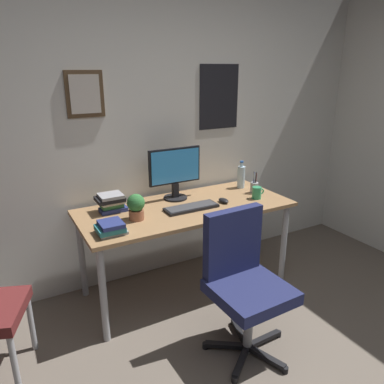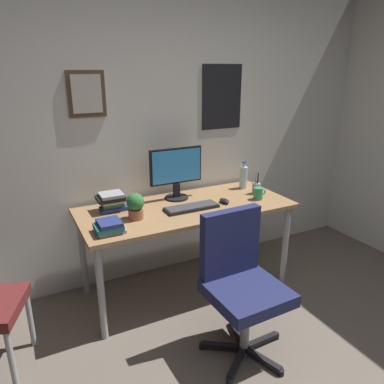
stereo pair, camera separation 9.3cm
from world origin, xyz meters
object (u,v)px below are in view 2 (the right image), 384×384
Objects in this scene: potted_plant at (135,205)px; pen_cup at (256,188)px; office_chair at (240,278)px; coffee_mug_near at (258,193)px; monitor at (176,171)px; book_stack_right at (112,201)px; keyboard at (192,207)px; water_bottle at (243,177)px; computer_mouse at (224,201)px; book_stack_left at (109,227)px.

pen_cup is (1.13, 0.07, -0.05)m from potted_plant.
office_chair is 8.16× the size of coffee_mug_near.
office_chair is 1.09m from pen_cup.
potted_plant is at bearing -148.74° from monitor.
book_stack_right is at bearing -176.72° from monitor.
water_bottle is at bearing 21.37° from keyboard.
keyboard is at bearing -0.96° from potted_plant.
pen_cup reaches higher than potted_plant.
pen_cup is 1.25m from book_stack_right.
pen_cup is at bearing -16.87° from monitor.
computer_mouse is 0.57× the size of book_stack_left.
book_stack_left is (-1.37, -0.22, -0.01)m from pen_cup.
book_stack_right is (-0.56, -0.03, -0.16)m from monitor.
pen_cup is 0.89× the size of book_stack_right.
monitor is (0.01, 1.00, 0.46)m from office_chair.
pen_cup is 1.03× the size of book_stack_left.
water_bottle is 1.26× the size of pen_cup.
monitor reaches higher than pen_cup.
water_bottle is at bearing 93.74° from pen_cup.
water_bottle is 1.29× the size of potted_plant.
water_bottle is at bearing -1.93° from monitor.
keyboard is 0.68m from pen_cup.
water_bottle is 0.32m from coffee_mug_near.
book_stack_right is at bearing 172.04° from pen_cup.
pen_cup reaches higher than keyboard.
monitor is at bearing 136.55° from computer_mouse.
office_chair is at bearing -113.76° from computer_mouse.
pen_cup is at bearing -7.96° from book_stack_right.
monitor is 1.07× the size of keyboard.
monitor reaches higher than book_stack_right.
computer_mouse is 0.39m from pen_cup.
office_chair reaches higher than keyboard.
office_chair is at bearing -132.92° from coffee_mug_near.
keyboard is at bearing -89.78° from monitor.
coffee_mug_near is at bearing -4.90° from keyboard.
book_stack_left reaches higher than computer_mouse.
computer_mouse is (0.30, -0.00, 0.01)m from keyboard.
office_chair is at bearing -91.17° from keyboard.
monitor is at bearing 163.13° from pen_cup.
coffee_mug_near is 0.52× the size of book_stack_right.
monitor is 4.18× the size of computer_mouse.
office_chair is 8.64× the size of computer_mouse.
keyboard is 0.62m from book_stack_right.
monitor is at bearing 3.28° from book_stack_right.
book_stack_right is (0.13, 0.39, 0.04)m from book_stack_left.
office_chair reaches higher than book_stack_left.
monitor is 2.04× the size of book_stack_right.
keyboard is 3.69× the size of coffee_mug_near.
book_stack_right is at bearing 163.65° from computer_mouse.
water_bottle is 1.30× the size of book_stack_left.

